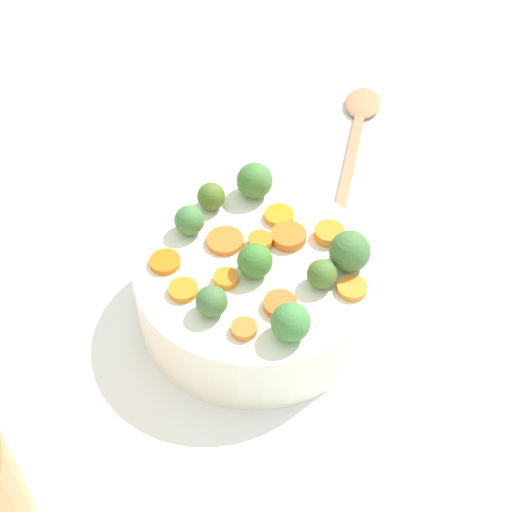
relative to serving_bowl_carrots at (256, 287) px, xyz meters
name	(u,v)px	position (x,y,z in m)	size (l,w,h in m)	color
tabletop	(270,318)	(0.02, 0.00, -0.05)	(2.40, 2.40, 0.02)	white
serving_bowl_carrots	(256,287)	(0.00, 0.00, 0.00)	(0.25, 0.25, 0.08)	white
carrot_slice_0	(280,304)	(0.03, -0.05, 0.04)	(0.03, 0.03, 0.01)	orange
carrot_slice_1	(276,215)	(0.01, 0.07, 0.04)	(0.03, 0.03, 0.01)	orange
carrot_slice_2	(260,242)	(0.00, 0.03, 0.04)	(0.03, 0.03, 0.01)	orange
carrot_slice_3	(165,262)	(-0.09, -0.02, 0.04)	(0.03, 0.03, 0.01)	orange
carrot_slice_4	(352,288)	(0.10, -0.02, 0.04)	(0.03, 0.03, 0.01)	orange
carrot_slice_5	(289,236)	(0.03, 0.04, 0.04)	(0.04, 0.04, 0.01)	orange
carrot_slice_6	(183,290)	(-0.07, -0.05, 0.04)	(0.03, 0.03, 0.01)	orange
carrot_slice_7	(244,329)	(0.00, -0.09, 0.04)	(0.02, 0.02, 0.01)	orange
carrot_slice_8	(226,279)	(-0.03, -0.03, 0.04)	(0.02, 0.02, 0.01)	orange
carrot_slice_9	(329,234)	(0.07, 0.05, 0.04)	(0.03, 0.03, 0.01)	orange
carrot_slice_10	(225,241)	(-0.04, 0.02, 0.04)	(0.04, 0.04, 0.01)	orange
brussels_sprout_0	(189,220)	(-0.08, 0.03, 0.05)	(0.03, 0.03, 0.03)	#478040
brussels_sprout_1	(291,322)	(0.04, -0.09, 0.06)	(0.04, 0.04, 0.04)	#458940
brussels_sprout_2	(212,301)	(-0.03, -0.07, 0.05)	(0.03, 0.03, 0.03)	#48753F
brussels_sprout_3	(255,181)	(-0.02, 0.10, 0.06)	(0.04, 0.04, 0.04)	#487F39
brussels_sprout_4	(255,261)	(0.00, -0.01, 0.06)	(0.04, 0.04, 0.04)	#427F31
brussels_sprout_5	(322,274)	(0.07, -0.02, 0.05)	(0.03, 0.03, 0.03)	#4F7230
brussels_sprout_6	(211,196)	(-0.06, 0.07, 0.05)	(0.03, 0.03, 0.03)	#517027
brussels_sprout_7	(350,251)	(0.09, 0.01, 0.06)	(0.04, 0.04, 0.04)	#49773C
wooden_spoon	(359,121)	(0.09, 0.35, -0.03)	(0.06, 0.27, 0.01)	tan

